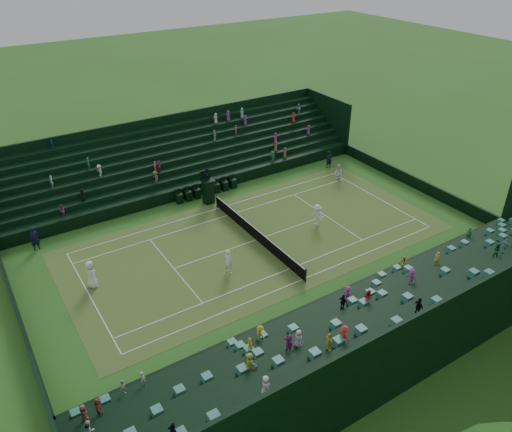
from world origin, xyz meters
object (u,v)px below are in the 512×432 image
object	(u,v)px
player_near_west	(91,274)
player_near_east	(228,262)
player_far_east	(317,215)
umpire_chair	(208,188)
player_far_west	(338,173)
tennis_net	(256,234)

from	to	relation	value
player_near_west	player_near_east	distance (m)	8.50
player_far_east	umpire_chair	bearing A→B (deg)	-149.34
player_far_west	player_far_east	distance (m)	7.83
tennis_net	player_near_west	xyz separation A→B (m)	(-1.00, -11.41, 0.41)
tennis_net	player_far_west	world-z (taller)	player_far_west
player_near_west	player_near_east	world-z (taller)	player_near_west
umpire_chair	player_near_east	distance (m)	9.70
player_near_east	player_far_west	xyz separation A→B (m)	(-6.39, 14.71, -0.08)
tennis_net	umpire_chair	xyz separation A→B (m)	(-6.80, -0.23, 0.78)
player_far_west	player_far_east	world-z (taller)	player_far_east
tennis_net	player_near_west	world-z (taller)	player_near_west
umpire_chair	player_near_west	xyz separation A→B (m)	(5.79, -11.18, -0.36)
player_near_west	player_near_east	bearing A→B (deg)	-127.43
player_near_east	player_near_west	bearing A→B (deg)	49.80
umpire_chair	player_far_east	world-z (taller)	umpire_chair
tennis_net	player_far_east	size ratio (longest dim) A/B	6.74
tennis_net	umpire_chair	world-z (taller)	umpire_chair
tennis_net	player_far_west	distance (m)	11.87
tennis_net	player_near_east	distance (m)	4.26
player_near_east	player_far_east	distance (m)	8.66
player_near_west	player_near_east	size ratio (longest dim) A/B	1.07
player_near_west	umpire_chair	bearing A→B (deg)	-77.20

